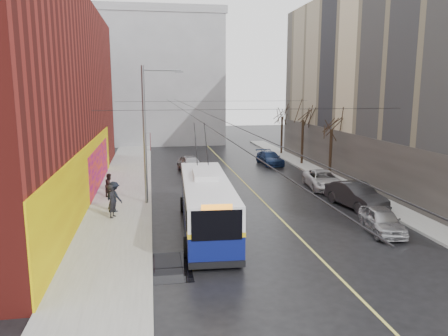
% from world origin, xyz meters
% --- Properties ---
extents(ground, '(140.00, 140.00, 0.00)m').
position_xyz_m(ground, '(0.00, 0.00, 0.00)').
color(ground, black).
rests_on(ground, ground).
extents(sidewalk_left, '(4.00, 60.00, 0.15)m').
position_xyz_m(sidewalk_left, '(-8.00, 12.00, 0.07)').
color(sidewalk_left, gray).
rests_on(sidewalk_left, ground).
extents(sidewalk_right, '(2.00, 60.00, 0.15)m').
position_xyz_m(sidewalk_right, '(9.00, 12.00, 0.07)').
color(sidewalk_right, gray).
rests_on(sidewalk_right, ground).
extents(lane_line, '(0.12, 50.00, 0.01)m').
position_xyz_m(lane_line, '(1.50, 14.00, 0.00)').
color(lane_line, '#BFB74C').
rests_on(lane_line, ground).
extents(building_left, '(12.11, 36.00, 14.00)m').
position_xyz_m(building_left, '(-15.99, 13.99, 6.99)').
color(building_left, maroon).
rests_on(building_left, ground).
extents(building_right, '(14.06, 36.00, 16.00)m').
position_xyz_m(building_right, '(16.99, 14.00, 7.99)').
color(building_right, '#C5B58E').
rests_on(building_right, ground).
extents(building_far, '(20.50, 12.10, 18.00)m').
position_xyz_m(building_far, '(-6.00, 44.99, 9.02)').
color(building_far, gray).
rests_on(building_far, ground).
extents(streetlight_pole, '(2.65, 0.60, 9.00)m').
position_xyz_m(streetlight_pole, '(-6.14, 10.00, 4.85)').
color(streetlight_pole, slate).
rests_on(streetlight_pole, ground).
extents(catenary_wires, '(18.00, 60.00, 0.22)m').
position_xyz_m(catenary_wires, '(-2.54, 14.77, 6.25)').
color(catenary_wires, black).
extents(tree_near, '(3.20, 3.20, 6.40)m').
position_xyz_m(tree_near, '(9.00, 16.00, 4.98)').
color(tree_near, black).
rests_on(tree_near, ground).
extents(tree_mid, '(3.20, 3.20, 6.68)m').
position_xyz_m(tree_mid, '(9.00, 23.00, 5.25)').
color(tree_mid, black).
rests_on(tree_mid, ground).
extents(tree_far, '(3.20, 3.20, 6.57)m').
position_xyz_m(tree_far, '(9.00, 30.00, 5.14)').
color(tree_far, black).
rests_on(tree_far, ground).
extents(puddle, '(1.99, 3.36, 0.01)m').
position_xyz_m(puddle, '(-5.35, -0.54, 0.00)').
color(puddle, black).
rests_on(puddle, ground).
extents(pigeons_flying, '(3.57, 1.22, 1.57)m').
position_xyz_m(pigeons_flying, '(-1.87, 10.40, 7.44)').
color(pigeons_flying, slate).
extents(trolleybus, '(3.08, 11.46, 5.38)m').
position_xyz_m(trolleybus, '(-3.06, 4.18, 1.50)').
color(trolleybus, '#0B1253').
rests_on(trolleybus, ground).
extents(parked_car_a, '(2.14, 4.13, 1.34)m').
position_xyz_m(parked_car_a, '(6.10, 2.22, 0.67)').
color(parked_car_a, '#9E9EA2').
rests_on(parked_car_a, ground).
extents(parked_car_b, '(2.50, 5.07, 1.60)m').
position_xyz_m(parked_car_b, '(7.00, 7.12, 0.80)').
color(parked_car_b, '#242427').
rests_on(parked_car_b, ground).
extents(parked_car_c, '(2.85, 5.20, 1.38)m').
position_xyz_m(parked_car_c, '(7.00, 12.53, 0.69)').
color(parked_car_c, '#B9B9BB').
rests_on(parked_car_c, ground).
extents(parked_car_d, '(2.15, 4.70, 1.33)m').
position_xyz_m(parked_car_d, '(5.81, 23.49, 0.67)').
color(parked_car_d, navy).
rests_on(parked_car_d, ground).
extents(following_car, '(2.51, 4.66, 1.51)m').
position_xyz_m(following_car, '(-2.40, 21.09, 0.75)').
color(following_car, '#99999D').
rests_on(following_car, ground).
extents(pedestrian_a, '(0.67, 0.81, 1.92)m').
position_xyz_m(pedestrian_a, '(-8.24, 6.96, 1.11)').
color(pedestrian_a, black).
rests_on(pedestrian_a, sidewalk_left).
extents(pedestrian_b, '(0.85, 0.95, 1.63)m').
position_xyz_m(pedestrian_b, '(-8.85, 12.13, 0.96)').
color(pedestrian_b, black).
rests_on(pedestrian_b, sidewalk_left).
extents(pedestrian_c, '(1.35, 1.33, 1.86)m').
position_xyz_m(pedestrian_c, '(-8.22, 8.19, 1.08)').
color(pedestrian_c, black).
rests_on(pedestrian_c, sidewalk_left).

